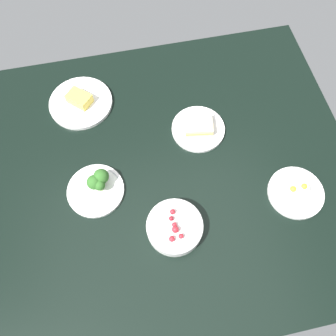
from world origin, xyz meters
TOP-DOWN VIEW (x-y plane):
  - dining_table at (0.00, 0.00)cm, footprint 125.23×109.84cm
  - plate_eggs at (38.27, -16.34)cm, footprint 17.77×17.77cm
  - plate_broccoli at (-23.65, -1.85)cm, footprint 18.30×18.30cm
  - bowl_berries at (-2.13, -19.91)cm, footprint 17.14×17.14cm
  - plate_cheese at (-25.44, 32.87)cm, footprint 22.72×22.72cm
  - plate_sandwich at (13.59, 13.31)cm, footprint 18.51×18.51cm

SIDE VIEW (x-z plane):
  - dining_table at x=0.00cm, z-range 0.00..4.00cm
  - plate_cheese at x=-25.44cm, z-range 2.73..7.68cm
  - plate_eggs at x=38.27cm, z-range 2.75..7.90cm
  - plate_sandwich at x=13.59cm, z-range 3.13..7.54cm
  - plate_broccoli at x=-23.65cm, z-range 2.38..9.97cm
  - bowl_berries at x=-2.13cm, z-range 3.33..9.44cm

